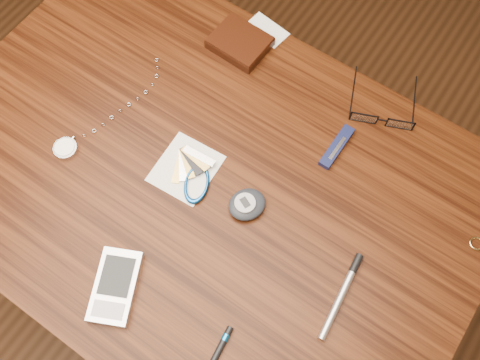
{
  "coord_description": "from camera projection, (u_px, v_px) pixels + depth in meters",
  "views": [
    {
      "loc": [
        0.27,
        -0.28,
        1.61
      ],
      "look_at": [
        0.06,
        0.03,
        0.76
      ],
      "focal_mm": 40.0,
      "sensor_mm": 36.0,
      "label": 1
    }
  ],
  "objects": [
    {
      "name": "black_blue_pen",
      "position": [
        220.0,
        349.0,
        0.82
      ],
      "size": [
        0.02,
        0.08,
        0.01
      ],
      "color": "black",
      "rests_on": "desk"
    },
    {
      "name": "pocket_watch",
      "position": [
        69.0,
        146.0,
        0.96
      ],
      "size": [
        0.07,
        0.27,
        0.01
      ],
      "color": "silver",
      "rests_on": "desk"
    },
    {
      "name": "notepad_keys",
      "position": [
        192.0,
        174.0,
        0.94
      ],
      "size": [
        0.13,
        0.12,
        0.01
      ],
      "color": "white",
      "rests_on": "desk"
    },
    {
      "name": "pda_phone",
      "position": [
        115.0,
        286.0,
        0.86
      ],
      "size": [
        0.11,
        0.14,
        0.02
      ],
      "color": "#B5B5B9",
      "rests_on": "desk"
    },
    {
      "name": "desk",
      "position": [
        204.0,
        197.0,
        1.04
      ],
      "size": [
        1.0,
        0.7,
        0.75
      ],
      "color": "#351708",
      "rests_on": "ground"
    },
    {
      "name": "pedometer",
      "position": [
        247.0,
        204.0,
        0.91
      ],
      "size": [
        0.08,
        0.08,
        0.03
      ],
      "color": "#1F242A",
      "rests_on": "desk"
    },
    {
      "name": "wallet_and_card",
      "position": [
        240.0,
        42.0,
        1.04
      ],
      "size": [
        0.12,
        0.14,
        0.02
      ],
      "color": "black",
      "rests_on": "desk"
    },
    {
      "name": "eyeglasses",
      "position": [
        382.0,
        118.0,
        0.98
      ],
      "size": [
        0.15,
        0.16,
        0.03
      ],
      "color": "black",
      "rests_on": "desk"
    },
    {
      "name": "pocket_knife",
      "position": [
        337.0,
        147.0,
        0.96
      ],
      "size": [
        0.02,
        0.09,
        0.01
      ],
      "color": "#12133E",
      "rests_on": "desk"
    },
    {
      "name": "gold_ring",
      "position": [
        476.0,
        244.0,
        0.89
      ],
      "size": [
        0.03,
        0.03,
        0.0
      ],
      "primitive_type": "torus",
      "rotation": [
        0.0,
        0.0,
        0.35
      ],
      "color": "tan",
      "rests_on": "desk"
    },
    {
      "name": "silver_pen",
      "position": [
        344.0,
        289.0,
        0.86
      ],
      "size": [
        0.03,
        0.15,
        0.01
      ],
      "color": "#B8B8BD",
      "rests_on": "desk"
    },
    {
      "name": "ground",
      "position": [
        217.0,
        276.0,
        1.63
      ],
      "size": [
        3.8,
        3.8,
        0.0
      ],
      "primitive_type": "plane",
      "color": "#472814",
      "rests_on": "ground"
    }
  ]
}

